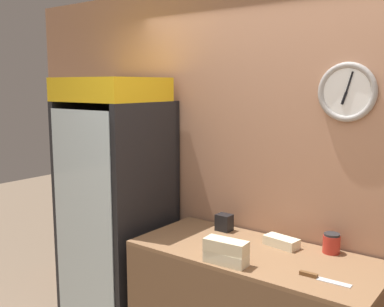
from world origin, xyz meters
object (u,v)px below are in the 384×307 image
condiment_jar (331,243)px  napkin_dispenser (224,222)px  beverage_cooler (121,192)px  chefs_knife (317,277)px  sandwich_stack_bottom (226,258)px  sandwich_stack_middle (226,246)px  sandwich_flat_left (281,242)px

condiment_jar → napkin_dispenser: 0.78m
beverage_cooler → chefs_knife: (1.73, -0.20, -0.19)m
sandwich_stack_bottom → condiment_jar: condiment_jar is taller
chefs_knife → napkin_dispenser: size_ratio=2.38×
sandwich_stack_bottom → napkin_dispenser: 0.62m
sandwich_stack_middle → sandwich_flat_left: bearing=73.5°
sandwich_stack_middle → sandwich_flat_left: sandwich_stack_middle is taller
sandwich_flat_left → chefs_knife: (0.38, -0.33, -0.02)m
beverage_cooler → sandwich_stack_bottom: size_ratio=7.54×
beverage_cooler → sandwich_flat_left: bearing=5.5°
beverage_cooler → sandwich_flat_left: (1.35, 0.13, -0.16)m
sandwich_stack_middle → chefs_knife: sandwich_stack_middle is taller
sandwich_flat_left → chefs_knife: sandwich_flat_left is taller
sandwich_stack_bottom → sandwich_stack_middle: 0.07m
chefs_knife → napkin_dispenser: napkin_dispenser is taller
sandwich_stack_bottom → condiment_jar: size_ratio=2.11×
sandwich_stack_bottom → napkin_dispenser: (-0.34, 0.51, 0.02)m
sandwich_flat_left → napkin_dispenser: 0.48m
sandwich_stack_bottom → chefs_knife: 0.53m
sandwich_stack_middle → sandwich_flat_left: 0.49m
sandwich_stack_middle → condiment_jar: 0.70m
sandwich_stack_bottom → sandwich_flat_left: sandwich_stack_bottom is taller
sandwich_flat_left → condiment_jar: bearing=16.6°
beverage_cooler → sandwich_flat_left: size_ratio=8.40×
sandwich_stack_middle → chefs_knife: 0.54m
condiment_jar → napkin_dispenser: condiment_jar is taller
chefs_knife → napkin_dispenser: (-0.86, 0.38, 0.05)m
sandwich_stack_middle → condiment_jar: size_ratio=2.12×
beverage_cooler → condiment_jar: size_ratio=15.88×
beverage_cooler → sandwich_flat_left: beverage_cooler is taller
sandwich_flat_left → sandwich_stack_bottom: bearing=-106.5°
sandwich_stack_bottom → napkin_dispenser: bearing=123.9°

